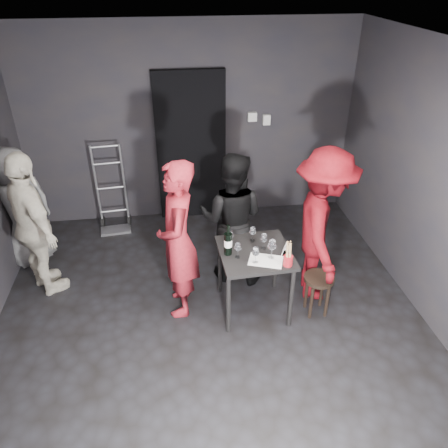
{
  "coord_description": "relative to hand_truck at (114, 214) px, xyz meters",
  "views": [
    {
      "loc": [
        -0.34,
        -3.27,
        3.28
      ],
      "look_at": [
        0.15,
        0.25,
        1.12
      ],
      "focal_mm": 35.0,
      "sensor_mm": 36.0,
      "label": 1
    }
  ],
  "objects": [
    {
      "name": "floor",
      "position": [
        1.13,
        -2.19,
        -0.22
      ],
      "size": [
        4.5,
        5.0,
        0.02
      ],
      "primitive_type": "cube",
      "color": "black",
      "rests_on": "ground"
    },
    {
      "name": "ceiling",
      "position": [
        1.13,
        -2.19,
        2.48
      ],
      "size": [
        4.5,
        5.0,
        0.02
      ],
      "primitive_type": "cube",
      "color": "silver",
      "rests_on": "ground"
    },
    {
      "name": "wall_back",
      "position": [
        1.13,
        0.31,
        1.13
      ],
      "size": [
        4.5,
        0.04,
        2.7
      ],
      "primitive_type": "cube",
      "color": "black",
      "rests_on": "ground"
    },
    {
      "name": "doorway",
      "position": [
        1.13,
        0.25,
        0.83
      ],
      "size": [
        0.95,
        0.1,
        2.1
      ],
      "primitive_type": "cube",
      "color": "black",
      "rests_on": "ground"
    },
    {
      "name": "wallbox_upper",
      "position": [
        1.98,
        0.26,
        1.23
      ],
      "size": [
        0.12,
        0.06,
        0.12
      ],
      "primitive_type": "cube",
      "color": "#B7B7B2",
      "rests_on": "wall_back"
    },
    {
      "name": "wallbox_lower",
      "position": [
        2.18,
        0.26,
        1.18
      ],
      "size": [
        0.1,
        0.06,
        0.14
      ],
      "primitive_type": "cube",
      "color": "#B7B7B2",
      "rests_on": "wall_back"
    },
    {
      "name": "hand_truck",
      "position": [
        0.0,
        0.0,
        0.0
      ],
      "size": [
        0.41,
        0.35,
        1.23
      ],
      "rotation": [
        0.0,
        0.0,
        0.09
      ],
      "color": "#B2B2B7",
      "rests_on": "floor"
    },
    {
      "name": "tasting_table",
      "position": [
        1.61,
        -1.91,
        0.43
      ],
      "size": [
        0.72,
        0.72,
        0.75
      ],
      "rotation": [
        0.0,
        0.0,
        0.05
      ],
      "color": "black",
      "rests_on": "floor"
    },
    {
      "name": "stool",
      "position": [
        2.26,
        -2.06,
        0.14
      ],
      "size": [
        0.32,
        0.32,
        0.47
      ],
      "rotation": [
        0.0,
        0.0,
        0.1
      ],
      "color": "#332118",
      "rests_on": "floor"
    },
    {
      "name": "server_red",
      "position": [
        0.84,
        -1.77,
        0.76
      ],
      "size": [
        0.49,
        0.73,
        1.97
      ],
      "primitive_type": "imported",
      "rotation": [
        0.0,
        0.0,
        -1.6
      ],
      "color": "maroon",
      "rests_on": "floor"
    },
    {
      "name": "woman_black",
      "position": [
        1.46,
        -1.28,
        0.59
      ],
      "size": [
        0.9,
        0.69,
        1.63
      ],
      "primitive_type": "imported",
      "rotation": [
        0.0,
        0.0,
        2.78
      ],
      "color": "black",
      "rests_on": "floor"
    },
    {
      "name": "man_maroon",
      "position": [
        2.36,
        -1.72,
        0.78
      ],
      "size": [
        0.84,
        1.39,
        2.01
      ],
      "primitive_type": "imported",
      "rotation": [
        0.0,
        0.0,
        1.38
      ],
      "color": "#630810",
      "rests_on": "floor"
    },
    {
      "name": "bystander_cream",
      "position": [
        -0.67,
        -1.25,
        0.72
      ],
      "size": [
        1.07,
        1.2,
        1.88
      ],
      "primitive_type": "imported",
      "rotation": [
        0.0,
        0.0,
        2.19
      ],
      "color": "beige",
      "rests_on": "floor"
    },
    {
      "name": "bystander_grey",
      "position": [
        -0.98,
        -0.63,
        0.53
      ],
      "size": [
        0.82,
        0.78,
        1.5
      ],
      "primitive_type": "imported",
      "rotation": [
        0.0,
        0.0,
        3.85
      ],
      "color": "slate",
      "rests_on": "floor"
    },
    {
      "name": "tasting_mat",
      "position": [
        1.68,
        -2.08,
        0.53
      ],
      "size": [
        0.38,
        0.32,
        0.0
      ],
      "primitive_type": "cube",
      "rotation": [
        0.0,
        0.0,
        -0.35
      ],
      "color": "white",
      "rests_on": "tasting_table"
    },
    {
      "name": "wine_glass_a",
      "position": [
        1.41,
        -1.98,
        0.62
      ],
      "size": [
        0.08,
        0.08,
        0.18
      ],
      "primitive_type": null,
      "rotation": [
        0.0,
        0.0,
        0.15
      ],
      "color": "white",
      "rests_on": "tasting_table"
    },
    {
      "name": "wine_glass_b",
      "position": [
        1.37,
        -1.77,
        0.62
      ],
      "size": [
        0.07,
        0.07,
        0.19
      ],
      "primitive_type": null,
      "rotation": [
        0.0,
        0.0,
        -0.02
      ],
      "color": "white",
      "rests_on": "tasting_table"
    },
    {
      "name": "wine_glass_c",
      "position": [
        1.62,
        -1.71,
        0.62
      ],
      "size": [
        0.09,
        0.09,
        0.18
      ],
      "primitive_type": null,
      "rotation": [
        0.0,
        0.0,
        -0.36
      ],
      "color": "white",
      "rests_on": "tasting_table"
    },
    {
      "name": "wine_glass_d",
      "position": [
        1.57,
        -2.1,
        0.62
      ],
      "size": [
        0.09,
        0.09,
        0.19
      ],
      "primitive_type": null,
      "rotation": [
        0.0,
        0.0,
        0.43
      ],
      "color": "white",
      "rests_on": "tasting_table"
    },
    {
      "name": "wine_glass_e",
      "position": [
        1.74,
        -2.04,
        0.64
      ],
      "size": [
        0.09,
        0.09,
        0.22
      ],
      "primitive_type": null,
      "rotation": [
        0.0,
        0.0,
        0.08
      ],
      "color": "white",
      "rests_on": "tasting_table"
    },
    {
      "name": "wine_glass_f",
      "position": [
        1.7,
        -1.87,
        0.62
      ],
      "size": [
        0.08,
        0.08,
        0.19
      ],
      "primitive_type": null,
      "rotation": [
        0.0,
        0.0,
        -0.14
      ],
      "color": "white",
      "rests_on": "tasting_table"
    },
    {
      "name": "wine_bottle",
      "position": [
        1.33,
        -1.91,
        0.66
      ],
      "size": [
        0.08,
        0.08,
        0.34
      ],
      "rotation": [
        0.0,
        0.0,
        0.29
      ],
      "color": "black",
      "rests_on": "tasting_table"
    },
    {
      "name": "breadstick_cup",
      "position": [
        1.87,
        -2.18,
        0.66
      ],
      "size": [
        0.09,
        0.09,
        0.29
      ],
      "rotation": [
        0.0,
        0.0,
        -0.23
      ],
      "color": "maroon",
      "rests_on": "tasting_table"
    },
    {
      "name": "reserved_card",
      "position": [
        1.89,
        -1.98,
        0.58
      ],
      "size": [
        0.13,
        0.15,
        0.1
      ],
      "primitive_type": null,
      "rotation": [
        0.0,
        0.0,
        -0.41
      ],
      "color": "white",
      "rests_on": "tasting_table"
    }
  ]
}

